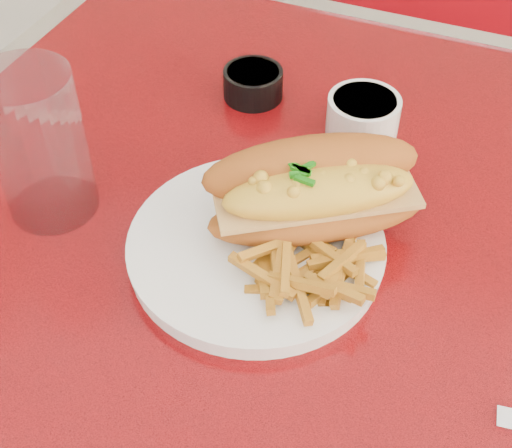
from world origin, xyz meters
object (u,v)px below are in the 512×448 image
at_px(dinner_plate, 256,247).
at_px(gravy_ramekin, 363,115).
at_px(mac_hoagie, 316,191).
at_px(sauce_cup_left, 253,82).
at_px(water_tumbler, 39,146).
at_px(fork, 318,239).
at_px(booth_bench_far, 493,150).
at_px(diner_table, 437,367).

distance_m(dinner_plate, gravy_ramekin, 0.22).
relative_size(dinner_plate, mac_hoagie, 1.13).
height_order(mac_hoagie, sauce_cup_left, mac_hoagie).
distance_m(mac_hoagie, sauce_cup_left, 0.23).
bearing_deg(water_tumbler, dinner_plate, 4.35).
bearing_deg(sauce_cup_left, water_tumbler, -114.20).
distance_m(dinner_plate, fork, 0.06).
distance_m(booth_bench_far, sauce_cup_left, 0.86).
relative_size(dinner_plate, sauce_cup_left, 2.74).
height_order(dinner_plate, sauce_cup_left, sauce_cup_left).
bearing_deg(fork, water_tumbler, 75.92).
bearing_deg(booth_bench_far, dinner_plate, -102.07).
distance_m(mac_hoagie, fork, 0.04).
distance_m(mac_hoagie, gravy_ramekin, 0.17).
bearing_deg(diner_table, mac_hoagie, -175.16).
distance_m(diner_table, water_tumbler, 0.47).
relative_size(fork, sauce_cup_left, 1.59).
relative_size(mac_hoagie, sauce_cup_left, 2.43).
xyz_separation_m(mac_hoagie, gravy_ramekin, (-0.00, 0.17, -0.03)).
bearing_deg(dinner_plate, diner_table, 17.53).
xyz_separation_m(gravy_ramekin, sauce_cup_left, (-0.14, 0.02, -0.00)).
relative_size(fork, water_tumbler, 0.96).
bearing_deg(fork, diner_table, -99.01).
height_order(fork, water_tumbler, water_tumbler).
height_order(booth_bench_far, sauce_cup_left, booth_bench_far).
xyz_separation_m(gravy_ramekin, water_tumbler, (-0.25, -0.23, 0.05)).
bearing_deg(water_tumbler, booth_bench_far, 65.97).
relative_size(diner_table, sauce_cup_left, 13.45).
height_order(gravy_ramekin, sauce_cup_left, gravy_ramekin).
distance_m(fork, water_tumbler, 0.27).
bearing_deg(gravy_ramekin, booth_bench_far, 77.27).
height_order(dinner_plate, fork, same).
xyz_separation_m(dinner_plate, water_tumbler, (-0.21, -0.02, 0.07)).
distance_m(gravy_ramekin, sauce_cup_left, 0.14).
height_order(fork, sauce_cup_left, sauce_cup_left).
xyz_separation_m(fork, gravy_ramekin, (-0.01, 0.19, 0.01)).
xyz_separation_m(sauce_cup_left, water_tumbler, (-0.11, -0.24, 0.06)).
height_order(diner_table, gravy_ramekin, gravy_ramekin).
bearing_deg(fork, dinner_plate, 93.17).
height_order(diner_table, fork, fork).
bearing_deg(diner_table, water_tumbler, -169.30).
relative_size(booth_bench_far, sauce_cup_left, 13.12).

